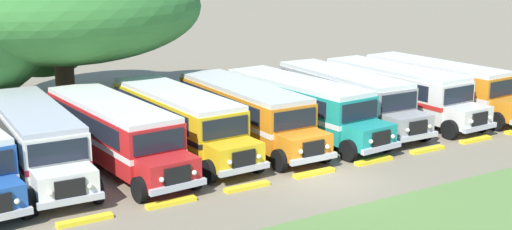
{
  "coord_description": "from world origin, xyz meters",
  "views": [
    {
      "loc": [
        -16.19,
        -21.08,
        9.39
      ],
      "look_at": [
        0.0,
        5.77,
        1.6
      ],
      "focal_mm": 47.28,
      "sensor_mm": 36.0,
      "label": 1
    }
  ],
  "objects_px": {
    "broad_shade_tree": "(45,6)",
    "parked_bus_slot_3": "(178,118)",
    "parked_bus_slot_4": "(245,110)",
    "parked_bus_slot_8": "(439,84)",
    "parked_bus_slot_7": "(398,89)",
    "parked_bus_slot_5": "(300,104)",
    "parked_bus_slot_1": "(34,137)",
    "parked_bus_slot_2": "(114,130)",
    "parked_bus_slot_6": "(345,95)"
  },
  "relations": [
    {
      "from": "parked_bus_slot_5",
      "to": "parked_bus_slot_1",
      "type": "bearing_deg",
      "value": -98.21
    },
    {
      "from": "parked_bus_slot_1",
      "to": "parked_bus_slot_6",
      "type": "height_order",
      "value": "same"
    },
    {
      "from": "parked_bus_slot_5",
      "to": "parked_bus_slot_8",
      "type": "distance_m",
      "value": 10.04
    },
    {
      "from": "parked_bus_slot_5",
      "to": "parked_bus_slot_3",
      "type": "bearing_deg",
      "value": -100.2
    },
    {
      "from": "parked_bus_slot_6",
      "to": "parked_bus_slot_7",
      "type": "xyz_separation_m",
      "value": [
        3.48,
        -0.37,
        0.0
      ]
    },
    {
      "from": "parked_bus_slot_4",
      "to": "parked_bus_slot_6",
      "type": "height_order",
      "value": "same"
    },
    {
      "from": "parked_bus_slot_3",
      "to": "broad_shade_tree",
      "type": "bearing_deg",
      "value": -166.01
    },
    {
      "from": "parked_bus_slot_7",
      "to": "parked_bus_slot_8",
      "type": "xyz_separation_m",
      "value": [
        3.19,
        -0.05,
        0.0
      ]
    },
    {
      "from": "parked_bus_slot_4",
      "to": "parked_bus_slot_5",
      "type": "distance_m",
      "value": 3.1
    },
    {
      "from": "parked_bus_slot_2",
      "to": "parked_bus_slot_7",
      "type": "distance_m",
      "value": 16.79
    },
    {
      "from": "parked_bus_slot_4",
      "to": "parked_bus_slot_8",
      "type": "bearing_deg",
      "value": 88.8
    },
    {
      "from": "broad_shade_tree",
      "to": "parked_bus_slot_3",
      "type": "bearing_deg",
      "value": -73.38
    },
    {
      "from": "parked_bus_slot_4",
      "to": "parked_bus_slot_5",
      "type": "relative_size",
      "value": 0.99
    },
    {
      "from": "parked_bus_slot_7",
      "to": "parked_bus_slot_8",
      "type": "relative_size",
      "value": 0.99
    },
    {
      "from": "parked_bus_slot_3",
      "to": "parked_bus_slot_6",
      "type": "relative_size",
      "value": 1.0
    },
    {
      "from": "parked_bus_slot_1",
      "to": "parked_bus_slot_2",
      "type": "xyz_separation_m",
      "value": [
        3.29,
        -0.67,
        0.0
      ]
    },
    {
      "from": "parked_bus_slot_1",
      "to": "parked_bus_slot_4",
      "type": "distance_m",
      "value": 10.15
    },
    {
      "from": "parked_bus_slot_2",
      "to": "parked_bus_slot_6",
      "type": "xyz_separation_m",
      "value": [
        13.31,
        0.43,
        0.0
      ]
    },
    {
      "from": "parked_bus_slot_7",
      "to": "broad_shade_tree",
      "type": "distance_m",
      "value": 20.53
    },
    {
      "from": "parked_bus_slot_2",
      "to": "parked_bus_slot_1",
      "type": "bearing_deg",
      "value": -105.99
    },
    {
      "from": "parked_bus_slot_6",
      "to": "parked_bus_slot_8",
      "type": "distance_m",
      "value": 6.68
    },
    {
      "from": "parked_bus_slot_2",
      "to": "parked_bus_slot_3",
      "type": "distance_m",
      "value": 3.4
    },
    {
      "from": "parked_bus_slot_3",
      "to": "parked_bus_slot_5",
      "type": "bearing_deg",
      "value": 82.02
    },
    {
      "from": "parked_bus_slot_3",
      "to": "broad_shade_tree",
      "type": "height_order",
      "value": "broad_shade_tree"
    },
    {
      "from": "parked_bus_slot_4",
      "to": "parked_bus_slot_7",
      "type": "height_order",
      "value": "same"
    },
    {
      "from": "parked_bus_slot_6",
      "to": "broad_shade_tree",
      "type": "relative_size",
      "value": 0.62
    },
    {
      "from": "parked_bus_slot_1",
      "to": "parked_bus_slot_7",
      "type": "relative_size",
      "value": 1.0
    },
    {
      "from": "parked_bus_slot_7",
      "to": "parked_bus_slot_5",
      "type": "bearing_deg",
      "value": -91.12
    },
    {
      "from": "parked_bus_slot_7",
      "to": "parked_bus_slot_4",
      "type": "bearing_deg",
      "value": -93.32
    },
    {
      "from": "parked_bus_slot_6",
      "to": "broad_shade_tree",
      "type": "bearing_deg",
      "value": -128.03
    },
    {
      "from": "parked_bus_slot_6",
      "to": "parked_bus_slot_7",
      "type": "distance_m",
      "value": 3.5
    },
    {
      "from": "parked_bus_slot_8",
      "to": "parked_bus_slot_4",
      "type": "bearing_deg",
      "value": -95.21
    },
    {
      "from": "parked_bus_slot_2",
      "to": "parked_bus_slot_4",
      "type": "xyz_separation_m",
      "value": [
        6.85,
        0.2,
        0.0
      ]
    },
    {
      "from": "parked_bus_slot_3",
      "to": "broad_shade_tree",
      "type": "relative_size",
      "value": 0.62
    },
    {
      "from": "parked_bus_slot_4",
      "to": "parked_bus_slot_6",
      "type": "distance_m",
      "value": 6.47
    },
    {
      "from": "parked_bus_slot_5",
      "to": "broad_shade_tree",
      "type": "bearing_deg",
      "value": -144.0
    },
    {
      "from": "parked_bus_slot_1",
      "to": "parked_bus_slot_2",
      "type": "relative_size",
      "value": 0.99
    },
    {
      "from": "parked_bus_slot_7",
      "to": "broad_shade_tree",
      "type": "height_order",
      "value": "broad_shade_tree"
    },
    {
      "from": "parked_bus_slot_1",
      "to": "parked_bus_slot_3",
      "type": "xyz_separation_m",
      "value": [
        6.65,
        -0.16,
        0.0
      ]
    },
    {
      "from": "parked_bus_slot_4",
      "to": "broad_shade_tree",
      "type": "xyz_separation_m",
      "value": [
        -6.68,
        10.99,
        4.59
      ]
    },
    {
      "from": "parked_bus_slot_4",
      "to": "parked_bus_slot_8",
      "type": "relative_size",
      "value": 0.99
    },
    {
      "from": "parked_bus_slot_2",
      "to": "parked_bus_slot_5",
      "type": "bearing_deg",
      "value": 84.96
    },
    {
      "from": "parked_bus_slot_2",
      "to": "parked_bus_slot_4",
      "type": "height_order",
      "value": "same"
    },
    {
      "from": "parked_bus_slot_1",
      "to": "parked_bus_slot_3",
      "type": "distance_m",
      "value": 6.65
    },
    {
      "from": "parked_bus_slot_6",
      "to": "parked_bus_slot_7",
      "type": "bearing_deg",
      "value": 85.15
    },
    {
      "from": "parked_bus_slot_6",
      "to": "parked_bus_slot_8",
      "type": "xyz_separation_m",
      "value": [
        6.67,
        -0.42,
        0.0
      ]
    },
    {
      "from": "parked_bus_slot_8",
      "to": "parked_bus_slot_6",
      "type": "bearing_deg",
      "value": -98.0
    },
    {
      "from": "parked_bus_slot_3",
      "to": "parked_bus_slot_4",
      "type": "bearing_deg",
      "value": 82.31
    },
    {
      "from": "parked_bus_slot_2",
      "to": "broad_shade_tree",
      "type": "distance_m",
      "value": 12.1
    },
    {
      "from": "parked_bus_slot_1",
      "to": "parked_bus_slot_5",
      "type": "bearing_deg",
      "value": 88.14
    }
  ]
}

